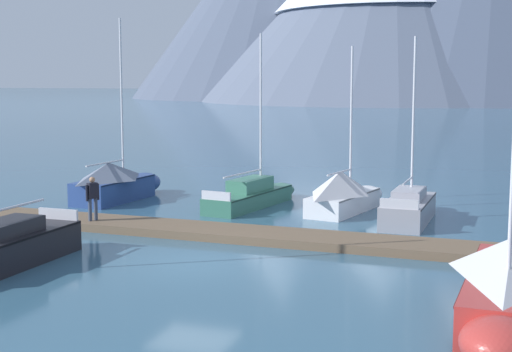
# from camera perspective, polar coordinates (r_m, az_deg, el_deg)

# --- Properties ---
(ground_plane) EXTENTS (700.00, 700.00, 0.00)m
(ground_plane) POSITION_cam_1_polar(r_m,az_deg,el_deg) (23.65, -4.79, -6.60)
(ground_plane) COLOR #335B75
(dock) EXTENTS (21.54, 2.88, 0.30)m
(dock) POSITION_cam_1_polar(r_m,az_deg,el_deg) (27.22, -1.38, -4.39)
(dock) COLOR brown
(dock) RESTS_ON ground
(sailboat_nearest_berth) EXTENTS (2.33, 6.01, 8.48)m
(sailboat_nearest_berth) POSITION_cam_1_polar(r_m,az_deg,el_deg) (36.04, -10.44, -0.45)
(sailboat_nearest_berth) COLOR navy
(sailboat_nearest_berth) RESTS_ON ground
(sailboat_mid_dock_port) EXTENTS (2.48, 6.96, 7.70)m
(sailboat_mid_dock_port) POSITION_cam_1_polar(r_m,az_deg,el_deg) (33.90, -0.17, -1.41)
(sailboat_mid_dock_port) COLOR #336B56
(sailboat_mid_dock_port) RESTS_ON ground
(sailboat_mid_dock_starboard) EXTENTS (2.67, 6.05, 7.08)m
(sailboat_mid_dock_starboard) POSITION_cam_1_polar(r_m,az_deg,el_deg) (32.63, 6.78, -1.22)
(sailboat_mid_dock_starboard) COLOR silver
(sailboat_mid_dock_starboard) RESTS_ON ground
(sailboat_far_berth) EXTENTS (1.69, 6.04, 7.36)m
(sailboat_far_berth) POSITION_cam_1_polar(r_m,az_deg,el_deg) (31.07, 11.62, -2.26)
(sailboat_far_berth) COLOR #93939E
(sailboat_far_berth) RESTS_ON ground
(sailboat_outer_slip) EXTENTS (2.34, 7.73, 7.07)m
(sailboat_outer_slip) POSITION_cam_1_polar(r_m,az_deg,el_deg) (18.92, 18.64, -7.81)
(sailboat_outer_slip) COLOR #B2332D
(sailboat_outer_slip) RESTS_ON ground
(person_on_dock) EXTENTS (0.36, 0.54, 1.69)m
(person_on_dock) POSITION_cam_1_polar(r_m,az_deg,el_deg) (29.38, -12.27, -1.47)
(person_on_dock) COLOR #384256
(person_on_dock) RESTS_ON dock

